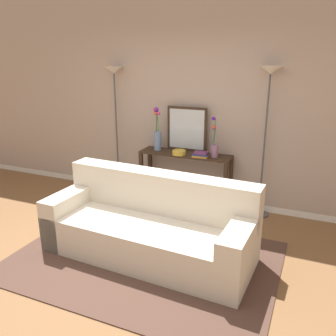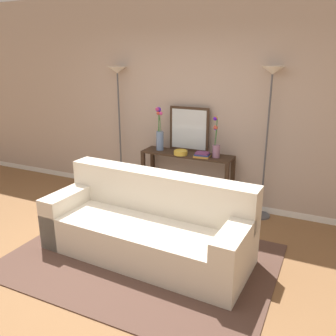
# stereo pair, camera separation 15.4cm
# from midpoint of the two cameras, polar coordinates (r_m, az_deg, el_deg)

# --- Properties ---
(ground_plane) EXTENTS (16.00, 16.00, 0.02)m
(ground_plane) POSITION_cam_midpoint_polar(r_m,az_deg,el_deg) (3.79, -10.39, -17.03)
(ground_plane) COLOR brown
(back_wall) EXTENTS (12.00, 0.15, 2.96)m
(back_wall) POSITION_cam_midpoint_polar(r_m,az_deg,el_deg) (5.21, 2.81, 10.49)
(back_wall) COLOR white
(back_wall) RESTS_ON ground
(area_rug) EXTENTS (2.79, 1.96, 0.01)m
(area_rug) POSITION_cam_midpoint_polar(r_m,az_deg,el_deg) (4.02, -4.98, -14.35)
(area_rug) COLOR #51382D
(area_rug) RESTS_ON ground
(couch) EXTENTS (2.30, 0.98, 0.88)m
(couch) POSITION_cam_midpoint_polar(r_m,az_deg,el_deg) (3.99, -3.96, -9.48)
(couch) COLOR beige
(couch) RESTS_ON ground
(console_table) EXTENTS (1.31, 0.34, 0.79)m
(console_table) POSITION_cam_midpoint_polar(r_m,az_deg,el_deg) (5.14, 1.87, -0.28)
(console_table) COLOR #382619
(console_table) RESTS_ON ground
(floor_lamp_left) EXTENTS (0.28, 0.28, 1.95)m
(floor_lamp_left) POSITION_cam_midpoint_polar(r_m,az_deg,el_deg) (5.52, -9.25, 11.31)
(floor_lamp_left) COLOR #4C4C51
(floor_lamp_left) RESTS_ON ground
(floor_lamp_right) EXTENTS (0.28, 0.28, 1.99)m
(floor_lamp_right) POSITION_cam_midpoint_polar(r_m,az_deg,el_deg) (4.72, 14.72, 10.25)
(floor_lamp_right) COLOR #4C4C51
(floor_lamp_right) RESTS_ON ground
(wall_mirror) EXTENTS (0.59, 0.02, 0.63)m
(wall_mirror) POSITION_cam_midpoint_polar(r_m,az_deg,el_deg) (5.13, 2.13, 6.20)
(wall_mirror) COLOR #382619
(wall_mirror) RESTS_ON console_table
(vase_tall_flowers) EXTENTS (0.12, 0.12, 0.62)m
(vase_tall_flowers) POSITION_cam_midpoint_polar(r_m,az_deg,el_deg) (5.18, -2.56, 5.30)
(vase_tall_flowers) COLOR #6B84AD
(vase_tall_flowers) RESTS_ON console_table
(vase_short_flowers) EXTENTS (0.11, 0.10, 0.56)m
(vase_short_flowers) POSITION_cam_midpoint_polar(r_m,az_deg,el_deg) (4.87, 6.50, 3.92)
(vase_short_flowers) COLOR gray
(vase_short_flowers) RESTS_ON console_table
(fruit_bowl) EXTENTS (0.19, 0.19, 0.06)m
(fruit_bowl) POSITION_cam_midpoint_polar(r_m,az_deg,el_deg) (4.99, 0.88, 2.51)
(fruit_bowl) COLOR gold
(fruit_bowl) RESTS_ON console_table
(book_stack) EXTENTS (0.22, 0.17, 0.07)m
(book_stack) POSITION_cam_midpoint_polar(r_m,az_deg,el_deg) (4.88, 4.31, 2.14)
(book_stack) COLOR #B77F33
(book_stack) RESTS_ON console_table
(book_row_under_console) EXTENTS (0.26, 0.16, 0.12)m
(book_row_under_console) POSITION_cam_midpoint_polar(r_m,az_deg,el_deg) (5.46, -2.16, -4.62)
(book_row_under_console) COLOR slate
(book_row_under_console) RESTS_ON ground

